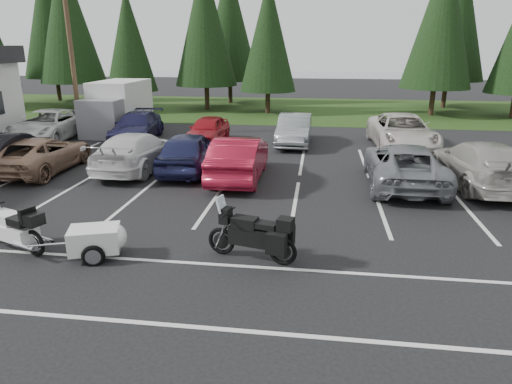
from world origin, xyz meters
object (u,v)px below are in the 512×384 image
object	(u,v)px
car_near_3	(137,151)
car_near_4	(189,151)
utility_pole	(71,49)
car_near_2	(42,154)
car_far_0	(48,125)
car_near_5	(239,158)
cargo_trailer	(95,242)
adventure_motorcycle	(251,230)
touring_motorcycle	(9,221)
car_far_1	(137,127)
car_far_3	(295,130)
car_far_2	(208,130)
box_truck	(114,107)
car_near_7	(480,164)
car_far_4	(402,132)
car_near_1	(8,151)
car_near_6	(404,165)

from	to	relation	value
car_near_3	car_near_4	xyz separation A→B (m)	(2.18, 0.08, 0.04)
utility_pole	car_near_2	xyz separation A→B (m)	(2.78, -8.24, -4.00)
car_near_4	car_far_0	size ratio (longest dim) A/B	0.82
car_near_5	cargo_trailer	xyz separation A→B (m)	(-2.28, -7.24, -0.43)
utility_pole	adventure_motorcycle	bearing A→B (deg)	-50.66
car_near_4	touring_motorcycle	bearing A→B (deg)	70.18
car_near_3	adventure_motorcycle	distance (m)	9.62
car_far_1	car_far_3	xyz separation A→B (m)	(8.48, 0.05, 0.03)
cargo_trailer	car_far_2	bearing A→B (deg)	73.48
car_near_4	car_far_3	distance (m)	7.06
box_truck	car_near_7	size ratio (longest dim) A/B	0.99
car_near_3	car_far_2	world-z (taller)	car_near_3
car_near_2	cargo_trailer	distance (m)	9.32
car_far_4	car_near_5	bearing A→B (deg)	-140.02
car_near_4	car_near_7	xyz separation A→B (m)	(11.06, -0.57, 0.01)
car_far_0	car_far_3	xyz separation A→B (m)	(13.21, 0.78, -0.04)
car_near_1	adventure_motorcycle	bearing A→B (deg)	143.42
car_near_2	car_far_4	world-z (taller)	car_far_4
touring_motorcycle	car_near_4	bearing A→B (deg)	94.56
utility_pole	cargo_trailer	xyz separation A→B (m)	(8.63, -15.50, -4.31)
car_far_4	touring_motorcycle	bearing A→B (deg)	-133.15
car_near_3	car_near_6	world-z (taller)	car_near_6
car_far_0	car_near_5	bearing A→B (deg)	-31.14
utility_pole	car_near_5	bearing A→B (deg)	-37.13
car_near_4	car_near_6	distance (m)	8.37
car_near_1	car_far_0	xyz separation A→B (m)	(-1.84, 5.92, 0.02)
car_near_5	adventure_motorcycle	distance (m)	7.00
box_truck	car_near_6	xyz separation A→B (m)	(15.00, -8.79, -0.68)
car_far_0	cargo_trailer	distance (m)	16.06
car_far_0	car_far_4	bearing A→B (deg)	-2.23
car_near_5	car_near_7	size ratio (longest dim) A/B	0.88
car_near_4	car_near_5	distance (m)	2.38
car_near_2	car_far_3	xyz separation A→B (m)	(9.86, 6.69, 0.07)
car_far_3	cargo_trailer	xyz separation A→B (m)	(-4.02, -13.94, -0.38)
car_near_7	car_far_0	world-z (taller)	car_near_7
car_near_4	car_far_0	world-z (taller)	car_near_4
box_truck	car_near_4	bearing A→B (deg)	-49.78
car_near_1	cargo_trailer	xyz separation A→B (m)	(7.35, -7.25, -0.40)
car_near_6	car_far_2	xyz separation A→B (m)	(-8.87, 6.40, -0.07)
car_near_3	car_far_4	bearing A→B (deg)	-151.61
car_far_0	car_near_3	bearing A→B (deg)	-39.93
car_near_2	car_far_2	bearing A→B (deg)	-131.01
car_near_7	car_far_2	size ratio (longest dim) A/B	1.37
car_near_1	car_far_4	bearing A→B (deg)	-163.83
box_truck	car_near_2	bearing A→B (deg)	-84.88
car_near_5	car_far_2	world-z (taller)	car_near_5
touring_motorcycle	car_far_3	bearing A→B (deg)	86.50
car_far_2	touring_motorcycle	distance (m)	13.55
car_near_7	car_far_2	world-z (taller)	car_near_7
car_far_1	utility_pole	bearing A→B (deg)	152.92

